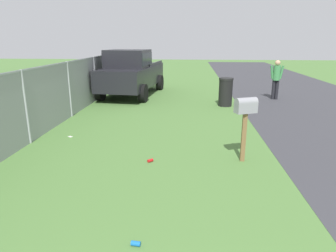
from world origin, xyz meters
The scene contains 8 objects.
mailbox centered at (6.70, -1.36, 1.10)m, with size 0.35×0.49×1.39m.
pickup_truck centered at (14.31, 2.52, 1.10)m, with size 5.10×2.58×2.09m.
trash_bin centered at (12.31, -1.58, 0.55)m, with size 0.55×0.55×1.10m.
pedestrian centered at (13.83, -3.87, 0.97)m, with size 0.30×0.57×1.68m.
fence_section centered at (8.84, 3.82, 0.99)m, with size 13.79×0.07×1.84m.
litter_can_near_hydrant centered at (3.76, 0.44, 0.03)m, with size 0.07×0.07×0.12m, color blue.
litter_can_midfield_a centered at (6.47, 0.62, 0.03)m, with size 0.07×0.07×0.12m, color red.
litter_wrapper_midfield_b centered at (8.04, 3.00, 0.00)m, with size 0.12×0.08×0.01m, color silver.
Camera 1 is at (0.54, -0.21, 2.54)m, focal length 32.18 mm.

